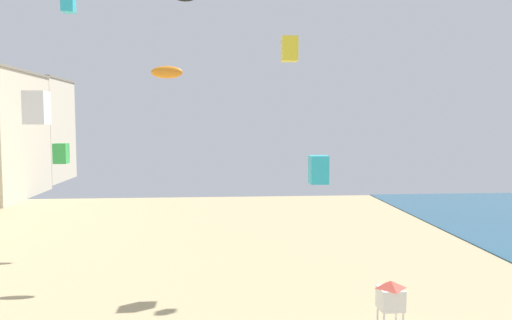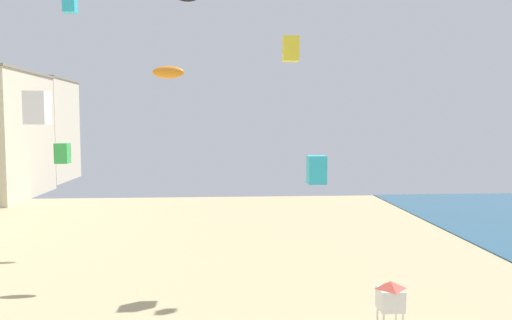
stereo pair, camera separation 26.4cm
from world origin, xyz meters
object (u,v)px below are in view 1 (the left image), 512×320
at_px(lifeguard_stand, 391,296).
at_px(kite_white_box, 37,108).
at_px(kite_orange_parafoil, 167,72).
at_px(kite_green_box, 61,153).
at_px(kite_yellow_box, 290,49).
at_px(kite_cyan_box_2, 68,3).
at_px(kite_cyan_box, 319,170).

bearing_deg(lifeguard_stand, kite_white_box, -173.13).
distance_m(kite_orange_parafoil, kite_green_box, 8.71).
bearing_deg(kite_orange_parafoil, kite_yellow_box, -10.12).
bearing_deg(kite_cyan_box_2, lifeguard_stand, -27.44).
height_order(kite_orange_parafoil, kite_white_box, kite_orange_parafoil).
xyz_separation_m(lifeguard_stand, kite_green_box, (-16.93, 6.86, 6.29)).
xyz_separation_m(kite_cyan_box, kite_orange_parafoil, (-7.02, 15.38, 5.02)).
xyz_separation_m(kite_cyan_box_2, kite_orange_parafoil, (5.49, 2.48, -3.80)).
bearing_deg(kite_green_box, kite_orange_parafoil, 37.94).
distance_m(lifeguard_stand, kite_green_box, 19.32).
distance_m(kite_yellow_box, kite_green_box, 15.28).
height_order(lifeguard_stand, kite_white_box, kite_white_box).
bearing_deg(kite_green_box, lifeguard_stand, -22.07).
bearing_deg(kite_cyan_box_2, kite_green_box, -92.79).
xyz_separation_m(kite_orange_parafoil, kite_yellow_box, (7.95, -1.42, 1.39)).
height_order(kite_cyan_box_2, kite_white_box, kite_cyan_box_2).
xyz_separation_m(kite_white_box, kite_yellow_box, (13.18, 7.45, 4.00)).
height_order(kite_orange_parafoil, kite_green_box, kite_orange_parafoil).
xyz_separation_m(kite_yellow_box, kite_green_box, (-13.54, -2.94, -6.45)).
height_order(kite_white_box, kite_yellow_box, kite_yellow_box).
bearing_deg(kite_yellow_box, kite_cyan_box, -93.83).
bearing_deg(kite_cyan_box, lifeguard_stand, 43.83).
bearing_deg(kite_cyan_box_2, kite_orange_parafoil, 24.26).
xyz_separation_m(kite_cyan_box_2, kite_green_box, (-0.09, -1.88, -8.87)).
distance_m(kite_orange_parafoil, kite_yellow_box, 8.19).
xyz_separation_m(lifeguard_stand, kite_white_box, (-16.58, 2.35, 8.75)).
height_order(kite_cyan_box_2, kite_orange_parafoil, kite_cyan_box_2).
relative_size(kite_white_box, kite_yellow_box, 1.01).
bearing_deg(kite_orange_parafoil, kite_white_box, -120.52).
bearing_deg(kite_white_box, kite_yellow_box, 29.49).
height_order(kite_yellow_box, kite_green_box, kite_yellow_box).
relative_size(lifeguard_stand, kite_cyan_box, 2.48).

